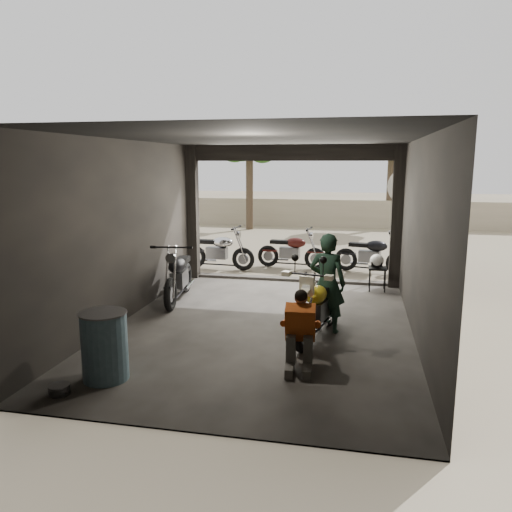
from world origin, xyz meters
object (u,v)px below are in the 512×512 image
at_px(stool, 378,271).
at_px(oil_drum, 105,347).
at_px(left_bike, 178,272).
at_px(outside_bike_a, 219,248).
at_px(rider, 327,283).
at_px(outside_bike_b, 291,248).
at_px(outside_bike_c, 372,251).
at_px(helmet, 377,261).
at_px(mechanic, 300,334).
at_px(main_bike, 318,302).
at_px(sign_post, 405,203).

xyz_separation_m(stool, oil_drum, (-3.60, -5.43, -0.01)).
relative_size(left_bike, outside_bike_a, 1.07).
bearing_deg(rider, stool, -95.35).
relative_size(outside_bike_b, stool, 3.03).
height_order(left_bike, outside_bike_c, left_bike).
bearing_deg(helmet, oil_drum, -141.27).
bearing_deg(oil_drum, left_bike, 96.03).
relative_size(left_bike, rider, 1.09).
bearing_deg(oil_drum, rider, 42.83).
xyz_separation_m(outside_bike_c, oil_drum, (-3.51, -7.32, -0.11)).
bearing_deg(helmet, outside_bike_c, 74.12).
relative_size(outside_bike_c, mechanic, 1.56).
xyz_separation_m(main_bike, sign_post, (1.68, 4.81, 1.24)).
height_order(mechanic, sign_post, sign_post).
xyz_separation_m(helmet, oil_drum, (-3.58, -5.45, -0.23)).
bearing_deg(stool, main_bike, -107.51).
xyz_separation_m(left_bike, outside_bike_b, (1.81, 3.71, -0.07)).
distance_m(outside_bike_c, stool, 1.89).
distance_m(oil_drum, sign_post, 8.28).
distance_m(main_bike, oil_drum, 3.36).
height_order(rider, oil_drum, rider).
xyz_separation_m(stool, sign_post, (0.64, 1.54, 1.38)).
bearing_deg(oil_drum, outside_bike_c, 64.41).
bearing_deg(helmet, left_bike, -175.24).
xyz_separation_m(main_bike, left_bike, (-2.97, 1.62, 0.02)).
xyz_separation_m(outside_bike_a, sign_post, (4.70, 0.03, 1.26)).
height_order(outside_bike_b, rider, rider).
bearing_deg(helmet, stool, -52.47).
distance_m(main_bike, outside_bike_b, 5.45).
relative_size(outside_bike_a, sign_post, 0.64).
height_order(mechanic, helmet, mechanic).
xyz_separation_m(outside_bike_b, sign_post, (2.83, -0.52, 1.29)).
relative_size(main_bike, stool, 3.34).
distance_m(rider, stool, 3.11).
bearing_deg(mechanic, left_bike, 130.23).
relative_size(outside_bike_b, mechanic, 1.53).
height_order(main_bike, rider, rider).
xyz_separation_m(outside_bike_a, outside_bike_c, (3.96, 0.38, -0.02)).
bearing_deg(stool, helmet, 145.55).
xyz_separation_m(left_bike, oil_drum, (0.40, -3.78, -0.16)).
distance_m(left_bike, outside_bike_a, 3.16).
xyz_separation_m(outside_bike_c, mechanic, (-1.07, -6.51, -0.03)).
xyz_separation_m(main_bike, rider, (0.12, 0.33, 0.24)).
distance_m(left_bike, oil_drum, 3.81).
relative_size(mechanic, oil_drum, 1.17).
xyz_separation_m(main_bike, mechanic, (-0.13, -1.36, -0.07)).
relative_size(main_bike, mechanic, 1.69).
bearing_deg(main_bike, outside_bike_c, 92.58).
bearing_deg(outside_bike_a, outside_bike_c, -81.10).
distance_m(mechanic, sign_post, 6.56).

